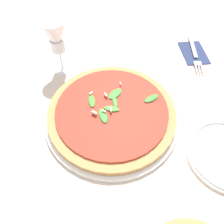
% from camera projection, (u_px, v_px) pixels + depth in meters
% --- Properties ---
extents(ground_plane, '(6.00, 6.00, 0.00)m').
position_uv_depth(ground_plane, '(115.00, 117.00, 0.59)').
color(ground_plane, beige).
extents(pizza_arugula_main, '(0.36, 0.36, 0.05)m').
position_uv_depth(pizza_arugula_main, '(112.00, 115.00, 0.57)').
color(pizza_arugula_main, white).
rests_on(pizza_arugula_main, ground_plane).
extents(wine_glass, '(0.08, 0.08, 0.16)m').
position_uv_depth(wine_glass, '(56.00, 39.00, 0.62)').
color(wine_glass, white).
rests_on(wine_glass, ground_plane).
extents(napkin, '(0.13, 0.09, 0.01)m').
position_uv_depth(napkin, '(194.00, 52.00, 0.75)').
color(napkin, navy).
rests_on(napkin, ground_plane).
extents(fork, '(0.20, 0.02, 0.00)m').
position_uv_depth(fork, '(195.00, 53.00, 0.74)').
color(fork, silver).
rests_on(fork, ground_plane).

